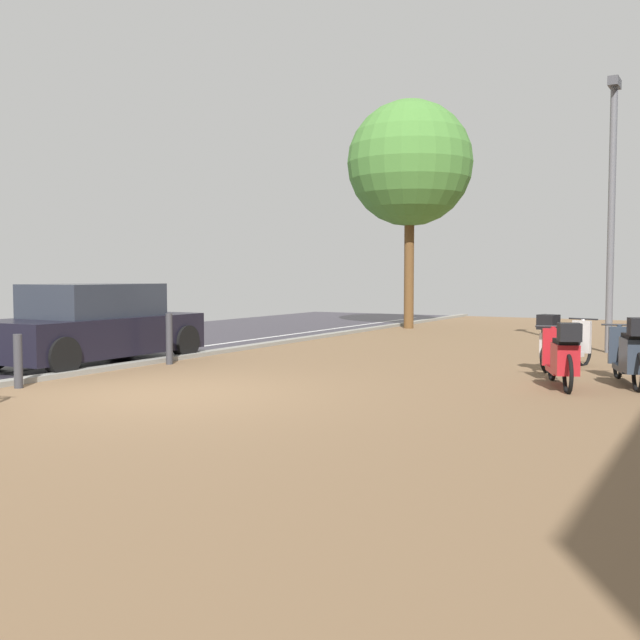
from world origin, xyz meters
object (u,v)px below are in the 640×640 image
Objects in this scene: lamp_post at (612,201)px; scooter_mid at (562,357)px; scooter_near at (562,344)px; bollard_far at (169,339)px; bollard_near at (18,361)px; scooter_far at (631,354)px; street_tree at (410,164)px; parked_car_near at (95,326)px.

scooter_mid is at bearing -88.43° from lamp_post.
scooter_near is 2.02× the size of bollard_far.
scooter_far is at bearing 30.27° from bollard_near.
street_tree reaches higher than bollard_far.
lamp_post reaches higher than bollard_near.
scooter_near reaches higher than bollard_near.
parked_car_near is (-7.48, -3.11, 0.23)m from scooter_near.
bollard_far is (-0.30, -10.28, -4.36)m from street_tree.
bollard_far is (1.27, 0.52, -0.22)m from parked_car_near.
street_tree reaches higher than bollard_near.
scooter_near is 0.33× the size of lamp_post.
bollard_far is at bearing -157.40° from scooter_near.
parked_car_near is 5.30× the size of bollard_near.
scooter_near is at bearing 22.55° from parked_car_near.
bollard_near is (-7.45, -4.34, -0.09)m from scooter_far.
bollard_near is at bearing -64.39° from parked_car_near.
parked_car_near reaches higher than bollard_far.
parked_car_near is 2.95m from bollard_near.
scooter_mid is at bearing 29.27° from bollard_near.
parked_car_near is at bearing -98.25° from street_tree.
scooter_mid is (0.42, -2.04, -0.00)m from scooter_near.
lamp_post is 11.45m from bollard_near.
bollard_near is at bearing -150.73° from scooter_mid.
parked_car_near reaches higher than scooter_far.
scooter_far reaches higher than bollard_far.
parked_car_near is 1.39m from bollard_far.
bollard_near is at bearing -149.73° from scooter_far.
lamp_post is at bearing 39.53° from parked_car_near.
scooter_mid is 1.03m from scooter_far.
parked_car_near reaches higher than scooter_mid.
bollard_far is at bearing -175.28° from scooter_mid.
bollard_near is at bearing -91.27° from street_tree.
scooter_near is at bearing -94.72° from lamp_post.
parked_car_near reaches higher than bollard_near.
lamp_post is at bearing 91.57° from scooter_mid.
scooter_near is 0.99× the size of scooter_far.
scooter_far reaches higher than scooter_mid.
scooter_mid is 0.26× the size of street_tree.
street_tree reaches higher than scooter_far.
scooter_far is at bearing -48.74° from scooter_near.
scooter_far is 0.46× the size of parked_car_near.
scooter_far is 2.04× the size of bollard_far.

